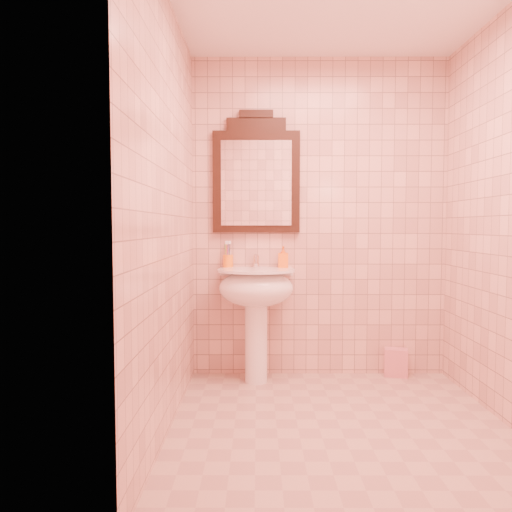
{
  "coord_description": "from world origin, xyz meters",
  "views": [
    {
      "loc": [
        -0.49,
        -2.86,
        1.18
      ],
      "look_at": [
        -0.5,
        0.55,
        0.98
      ],
      "focal_mm": 35.0,
      "sensor_mm": 36.0,
      "label": 1
    }
  ],
  "objects_px": {
    "towel": "(396,362)",
    "toothbrush_cup": "(228,261)",
    "soap_dispenser": "(283,257)",
    "pedestal_sink": "(256,296)",
    "mirror": "(256,176)"
  },
  "relations": [
    {
      "from": "pedestal_sink",
      "to": "soap_dispenser",
      "type": "xyz_separation_m",
      "value": [
        0.21,
        0.13,
        0.29
      ]
    },
    {
      "from": "towel",
      "to": "toothbrush_cup",
      "type": "bearing_deg",
      "value": 179.6
    },
    {
      "from": "pedestal_sink",
      "to": "soap_dispenser",
      "type": "height_order",
      "value": "soap_dispenser"
    },
    {
      "from": "pedestal_sink",
      "to": "mirror",
      "type": "xyz_separation_m",
      "value": [
        -0.0,
        0.2,
        0.91
      ]
    },
    {
      "from": "soap_dispenser",
      "to": "towel",
      "type": "xyz_separation_m",
      "value": [
        0.9,
        0.03,
        -0.84
      ]
    },
    {
      "from": "soap_dispenser",
      "to": "pedestal_sink",
      "type": "bearing_deg",
      "value": -146.36
    },
    {
      "from": "mirror",
      "to": "soap_dispenser",
      "type": "relative_size",
      "value": 5.62
    },
    {
      "from": "soap_dispenser",
      "to": "towel",
      "type": "relative_size",
      "value": 0.78
    },
    {
      "from": "mirror",
      "to": "towel",
      "type": "distance_m",
      "value": 1.84
    },
    {
      "from": "toothbrush_cup",
      "to": "towel",
      "type": "height_order",
      "value": "toothbrush_cup"
    },
    {
      "from": "mirror",
      "to": "towel",
      "type": "relative_size",
      "value": 4.36
    },
    {
      "from": "toothbrush_cup",
      "to": "towel",
      "type": "xyz_separation_m",
      "value": [
        1.33,
        -0.01,
        -0.81
      ]
    },
    {
      "from": "pedestal_sink",
      "to": "towel",
      "type": "xyz_separation_m",
      "value": [
        1.11,
        0.16,
        -0.55
      ]
    },
    {
      "from": "mirror",
      "to": "toothbrush_cup",
      "type": "relative_size",
      "value": 5.18
    },
    {
      "from": "towel",
      "to": "soap_dispenser",
      "type": "bearing_deg",
      "value": -177.97
    }
  ]
}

